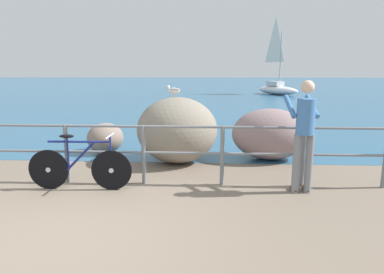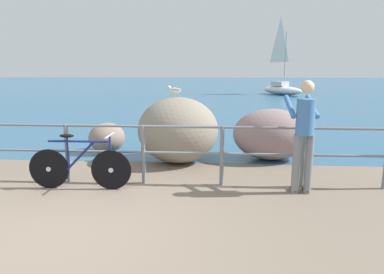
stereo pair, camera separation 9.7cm
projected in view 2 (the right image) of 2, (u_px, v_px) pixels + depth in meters
ground_plane at (189, 99)px, 23.57m from camera, size 120.00×120.00×0.10m
sea_surface at (204, 83)px, 51.20m from camera, size 120.00×90.00×0.01m
promenade_railing at (105, 147)px, 5.74m from camera, size 9.44×0.07×1.02m
bicycle at (80, 166)px, 5.47m from camera, size 1.70×0.48×0.92m
person_at_railing at (304, 132)px, 5.17m from camera, size 0.48×0.65×1.78m
breakwater_boulder_main at (178, 130)px, 7.02m from camera, size 1.69×1.53×1.38m
breakwater_boulder_left at (107, 138)px, 7.95m from camera, size 0.84×0.92×0.71m
breakwater_boulder_right at (271, 134)px, 7.27m from camera, size 1.65×1.20×1.12m
seagull at (174, 90)px, 6.94m from camera, size 0.34×0.17×0.23m
sailboat at (282, 86)px, 26.94m from camera, size 3.37×4.45×6.16m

